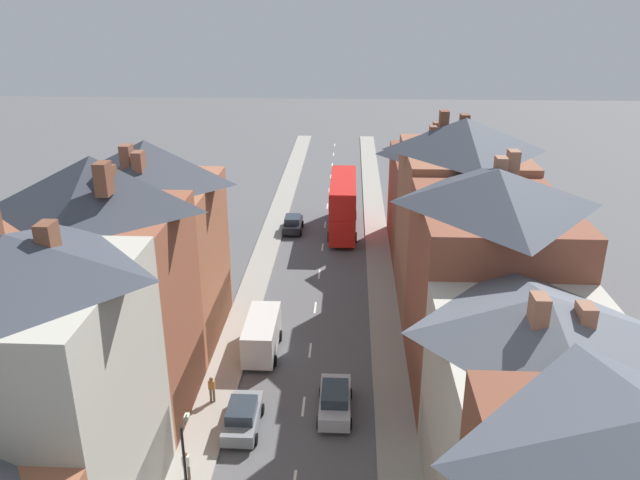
# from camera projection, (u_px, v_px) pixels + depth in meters

# --- Properties ---
(pavement_left) EXTENTS (2.20, 104.00, 0.14)m
(pavement_left) POSITION_uv_depth(u_px,v_px,m) (262.00, 263.00, 54.15)
(pavement_left) COLOR gray
(pavement_left) RESTS_ON ground
(pavement_right) EXTENTS (2.20, 104.00, 0.14)m
(pavement_right) POSITION_uv_depth(u_px,v_px,m) (379.00, 265.00, 53.69)
(pavement_right) COLOR gray
(pavement_right) RESTS_ON ground
(centre_line_dashes) EXTENTS (0.14, 97.80, 0.01)m
(centre_line_dashes) POSITION_uv_depth(u_px,v_px,m) (319.00, 274.00, 52.08)
(centre_line_dashes) COLOR silver
(centre_line_dashes) RESTS_ON ground
(terrace_row_left) EXTENTS (8.00, 43.14, 14.68)m
(terrace_row_left) POSITION_uv_depth(u_px,v_px,m) (44.00, 393.00, 25.94)
(terrace_row_left) COLOR brown
(terrace_row_left) RESTS_ON ground
(terrace_row_right) EXTENTS (8.00, 59.29, 14.32)m
(terrace_row_right) POSITION_uv_depth(u_px,v_px,m) (496.00, 313.00, 32.56)
(terrace_row_right) COLOR silver
(terrace_row_right) RESTS_ON ground
(double_decker_bus_lead) EXTENTS (2.74, 10.80, 5.30)m
(double_decker_bus_lead) POSITION_uv_depth(u_px,v_px,m) (343.00, 204.00, 60.58)
(double_decker_bus_lead) COLOR red
(double_decker_bus_lead) RESTS_ON ground
(car_near_blue) EXTENTS (1.90, 4.06, 1.60)m
(car_near_blue) POSITION_uv_depth(u_px,v_px,m) (243.00, 416.00, 33.27)
(car_near_blue) COLOR gray
(car_near_blue) RESTS_ON ground
(car_parked_right_a) EXTENTS (1.90, 4.00, 1.61)m
(car_parked_right_a) POSITION_uv_depth(u_px,v_px,m) (293.00, 224.00, 61.19)
(car_parked_right_a) COLOR black
(car_parked_right_a) RESTS_ON ground
(car_mid_black) EXTENTS (1.90, 4.33, 1.70)m
(car_mid_black) POSITION_uv_depth(u_px,v_px,m) (335.00, 400.00, 34.51)
(car_mid_black) COLOR #B7BABF
(car_mid_black) RESTS_ON ground
(delivery_van) EXTENTS (2.20, 5.20, 2.41)m
(delivery_van) POSITION_uv_depth(u_px,v_px,m) (262.00, 334.00, 40.25)
(delivery_van) COLOR silver
(delivery_van) RESTS_ON ground
(pedestrian_mid_left) EXTENTS (0.36, 0.22, 1.61)m
(pedestrian_mid_left) POSITION_uv_depth(u_px,v_px,m) (186.00, 464.00, 29.55)
(pedestrian_mid_left) COLOR brown
(pedestrian_mid_left) RESTS_ON pavement_left
(pedestrian_mid_right) EXTENTS (0.36, 0.22, 1.61)m
(pedestrian_mid_right) POSITION_uv_depth(u_px,v_px,m) (212.00, 388.00, 35.25)
(pedestrian_mid_right) COLOR brown
(pedestrian_mid_right) RESTS_ON pavement_left
(street_lamp) EXTENTS (0.20, 1.12, 5.50)m
(street_lamp) POSITION_uv_depth(u_px,v_px,m) (186.00, 469.00, 26.12)
(street_lamp) COLOR black
(street_lamp) RESTS_ON ground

